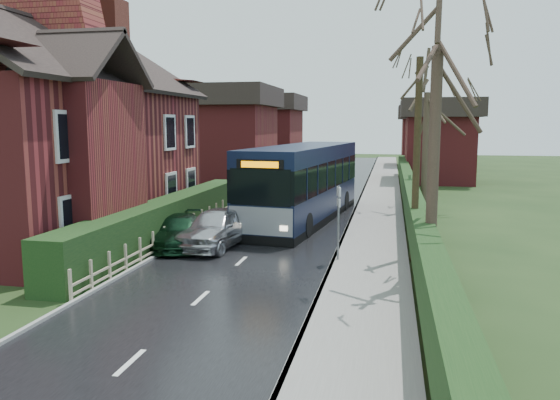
% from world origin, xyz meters
% --- Properties ---
extents(ground, '(140.00, 140.00, 0.00)m').
position_xyz_m(ground, '(0.00, 0.00, 0.00)').
color(ground, '#2C431C').
rests_on(ground, ground).
extents(road, '(6.00, 100.00, 0.02)m').
position_xyz_m(road, '(0.00, 10.00, 0.01)').
color(road, black).
rests_on(road, ground).
extents(pavement, '(2.50, 100.00, 0.14)m').
position_xyz_m(pavement, '(4.25, 10.00, 0.07)').
color(pavement, slate).
rests_on(pavement, ground).
extents(kerb_right, '(0.12, 100.00, 0.14)m').
position_xyz_m(kerb_right, '(3.05, 10.00, 0.07)').
color(kerb_right, gray).
rests_on(kerb_right, ground).
extents(kerb_left, '(0.12, 100.00, 0.10)m').
position_xyz_m(kerb_left, '(-3.05, 10.00, 0.05)').
color(kerb_left, gray).
rests_on(kerb_left, ground).
extents(front_hedge, '(1.20, 16.00, 1.60)m').
position_xyz_m(front_hedge, '(-3.90, 5.00, 0.80)').
color(front_hedge, black).
rests_on(front_hedge, ground).
extents(picket_fence, '(0.10, 16.00, 0.90)m').
position_xyz_m(picket_fence, '(-3.15, 5.00, 0.45)').
color(picket_fence, tan).
rests_on(picket_fence, ground).
extents(right_wall_hedge, '(0.60, 50.00, 1.80)m').
position_xyz_m(right_wall_hedge, '(5.80, 10.00, 1.02)').
color(right_wall_hedge, maroon).
rests_on(right_wall_hedge, ground).
extents(brick_house, '(9.30, 14.60, 10.30)m').
position_xyz_m(brick_house, '(-8.73, 4.78, 4.38)').
color(brick_house, maroon).
rests_on(brick_house, ground).
extents(bus, '(4.10, 12.00, 3.57)m').
position_xyz_m(bus, '(0.80, 10.18, 1.77)').
color(bus, black).
rests_on(bus, ground).
extents(car_silver, '(2.23, 4.51, 1.48)m').
position_xyz_m(car_silver, '(-1.50, 3.99, 0.74)').
color(car_silver, silver).
rests_on(car_silver, ground).
extents(car_green, '(2.63, 4.31, 1.17)m').
position_xyz_m(car_green, '(-2.90, 3.71, 0.58)').
color(car_green, black).
rests_on(car_green, ground).
extents(car_distant, '(2.76, 3.98, 1.24)m').
position_xyz_m(car_distant, '(-1.61, 42.82, 0.62)').
color(car_distant, black).
rests_on(car_distant, ground).
extents(bus_stop_sign, '(0.17, 0.39, 2.59)m').
position_xyz_m(bus_stop_sign, '(3.20, 2.42, 1.70)').
color(bus_stop_sign, slate).
rests_on(bus_stop_sign, ground).
extents(telegraph_pole, '(0.26, 0.86, 6.72)m').
position_xyz_m(telegraph_pole, '(5.66, 3.23, 3.40)').
color(telegraph_pole, black).
rests_on(telegraph_pole, ground).
extents(tree_right_near, '(4.42, 4.42, 9.55)m').
position_xyz_m(tree_right_near, '(6.00, 0.59, 7.13)').
color(tree_right_near, '#3B2B23').
rests_on(tree_right_near, ground).
extents(tree_right_far, '(4.57, 4.57, 8.83)m').
position_xyz_m(tree_right_far, '(6.57, 13.98, 6.59)').
color(tree_right_far, '#3C2F23').
rests_on(tree_right_far, ground).
extents(tree_house_side, '(4.75, 4.75, 10.78)m').
position_xyz_m(tree_house_side, '(-9.68, 10.00, 8.06)').
color(tree_house_side, '#372C20').
rests_on(tree_house_side, ground).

